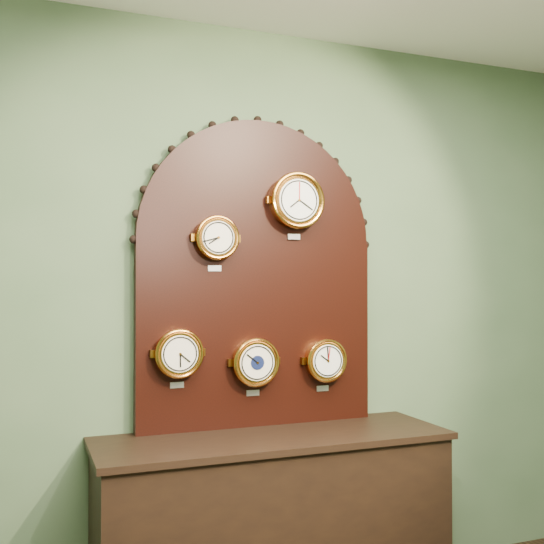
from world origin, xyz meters
name	(u,v)px	position (x,y,z in m)	size (l,w,h in m)	color
wall_back	(254,309)	(0.00, 2.50, 1.40)	(4.00, 4.00, 0.00)	#4E6847
shop_counter	(274,529)	(0.00, 2.23, 0.40)	(1.60, 0.50, 0.80)	black
display_board	(257,263)	(0.00, 2.45, 1.63)	(1.26, 0.06, 1.53)	black
roman_clock	(217,238)	(-0.23, 2.38, 1.74)	(0.21, 0.08, 0.26)	orange
arabic_clock	(297,201)	(0.18, 2.38, 1.94)	(0.28, 0.08, 0.33)	orange
hygrometer	(179,353)	(-0.41, 2.38, 1.21)	(0.23, 0.08, 0.28)	orange
barometer	(255,362)	(-0.04, 2.38, 1.15)	(0.23, 0.08, 0.29)	orange
tide_clock	(325,360)	(0.34, 2.38, 1.14)	(0.22, 0.08, 0.27)	orange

